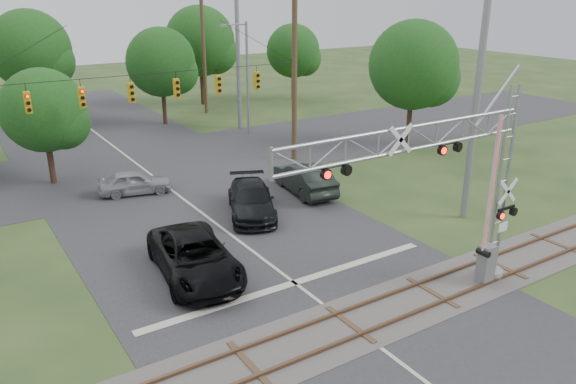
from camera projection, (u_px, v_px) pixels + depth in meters
ground at (389, 355)px, 17.82m from camera, size 160.00×160.00×0.00m
road_main at (241, 242)px, 25.73m from camera, size 14.00×90.00×0.02m
road_cross at (140, 166)px, 36.81m from camera, size 90.00×12.00×0.02m
railroad_track at (350, 325)px, 19.39m from camera, size 90.00×3.20×0.17m
crossing_gantry at (447, 179)px, 19.42m from camera, size 10.84×0.99×7.74m
traffic_signal_span at (169, 86)px, 32.16m from camera, size 19.34×0.36×11.50m
pickup_black at (195, 257)px, 22.49m from camera, size 3.55×6.37×1.68m
car_dark at (251, 200)px, 28.71m from camera, size 4.22×5.86×1.58m
sedan_silver at (135, 182)px, 31.70m from camera, size 4.30×2.55×1.37m
suv_dark at (304, 178)px, 31.86m from camera, size 2.47×5.35×1.70m
streetlight at (245, 73)px, 43.38m from camera, size 2.31×0.24×8.68m
utility_poles at (174, 71)px, 35.45m from camera, size 23.85×30.94×12.57m
treeline at (121, 63)px, 44.62m from camera, size 51.89×29.74×9.60m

